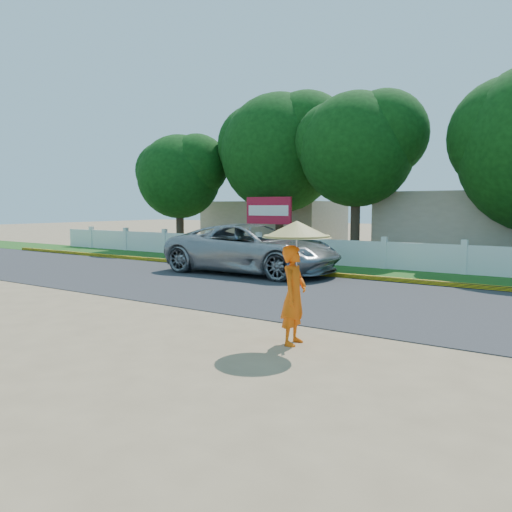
{
  "coord_description": "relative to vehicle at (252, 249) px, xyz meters",
  "views": [
    {
      "loc": [
        6.74,
        -8.08,
        2.52
      ],
      "look_at": [
        0.0,
        2.0,
        1.3
      ],
      "focal_mm": 35.0,
      "sensor_mm": 36.0,
      "label": 1
    }
  ],
  "objects": [
    {
      "name": "fence",
      "position": [
        3.68,
        3.93,
        -0.38
      ],
      "size": [
        40.0,
        0.1,
        1.1
      ],
      "primitive_type": "cube",
      "color": "silver",
      "rests_on": "ground"
    },
    {
      "name": "monk_with_parasol",
      "position": [
        6.05,
        -7.54,
        0.54
      ],
      "size": [
        1.24,
        1.24,
        2.26
      ],
      "color": "#DF570B",
      "rests_on": "ground"
    },
    {
      "name": "curb",
      "position": [
        3.68,
        0.78,
        -0.85
      ],
      "size": [
        40.0,
        0.18,
        0.16
      ],
      "primitive_type": "cube",
      "color": "yellow",
      "rests_on": "ground"
    },
    {
      "name": "road",
      "position": [
        3.68,
        -2.77,
        -0.92
      ],
      "size": [
        60.0,
        7.0,
        0.02
      ],
      "primitive_type": "cube",
      "color": "#38383A",
      "rests_on": "ground"
    },
    {
      "name": "grass_verge",
      "position": [
        3.68,
        2.48,
        -0.91
      ],
      "size": [
        60.0,
        3.5,
        0.03
      ],
      "primitive_type": "cube",
      "color": "#2D601E",
      "rests_on": "ground"
    },
    {
      "name": "vehicle",
      "position": [
        0.0,
        0.0,
        0.0
      ],
      "size": [
        6.74,
        3.23,
        1.85
      ],
      "primitive_type": "imported",
      "rotation": [
        0.0,
        0.0,
        1.59
      ],
      "color": "gray",
      "rests_on": "ground"
    },
    {
      "name": "billboard",
      "position": [
        -2.47,
        5.03,
        1.21
      ],
      "size": [
        2.5,
        0.13,
        2.95
      ],
      "color": "gray",
      "rests_on": "ground"
    },
    {
      "name": "ground",
      "position": [
        3.68,
        -7.27,
        -0.93
      ],
      "size": [
        120.0,
        120.0,
        0.0
      ],
      "primitive_type": "plane",
      "color": "#9E8460",
      "rests_on": "ground"
    },
    {
      "name": "building_far",
      "position": [
        -6.32,
        11.73,
        0.47
      ],
      "size": [
        8.0,
        5.0,
        2.8
      ],
      "primitive_type": "cube",
      "color": "#B7AD99",
      "rests_on": "ground"
    },
    {
      "name": "building_near",
      "position": [
        6.68,
        10.73,
        0.67
      ],
      "size": [
        10.0,
        6.0,
        3.2
      ],
      "primitive_type": "cube",
      "color": "#B7AD99",
      "rests_on": "ground"
    }
  ]
}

